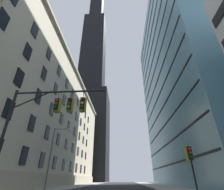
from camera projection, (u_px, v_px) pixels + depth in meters
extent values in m
cube|color=#BCAF93|center=(42.00, 118.00, 38.34)|extent=(13.53, 67.76, 28.66)
cube|color=tan|center=(77.00, 71.00, 44.31)|extent=(0.70, 67.76, 0.60)
cube|color=tan|center=(62.00, 181.00, 31.75)|extent=(0.50, 67.76, 2.20)
cube|color=black|center=(24.00, 155.00, 19.99)|extent=(0.14, 1.40, 2.20)
cube|color=black|center=(42.00, 160.00, 24.40)|extent=(0.14, 1.40, 2.20)
cube|color=black|center=(55.00, 163.00, 28.80)|extent=(0.14, 1.40, 2.20)
cube|color=black|center=(64.00, 165.00, 33.21)|extent=(0.14, 1.40, 2.20)
cube|color=black|center=(71.00, 166.00, 37.62)|extent=(0.14, 1.40, 2.20)
cube|color=black|center=(76.00, 168.00, 42.03)|extent=(0.14, 1.40, 2.20)
cube|color=black|center=(81.00, 169.00, 46.44)|extent=(0.14, 1.40, 2.20)
cube|color=black|center=(85.00, 170.00, 50.85)|extent=(0.14, 1.40, 2.20)
cube|color=black|center=(9.00, 109.00, 17.54)|extent=(0.14, 1.40, 2.20)
cube|color=black|center=(32.00, 123.00, 21.95)|extent=(0.14, 1.40, 2.20)
cube|color=black|center=(47.00, 133.00, 26.36)|extent=(0.14, 1.40, 2.20)
cube|color=black|center=(58.00, 139.00, 30.77)|extent=(0.14, 1.40, 2.20)
cube|color=black|center=(66.00, 144.00, 35.18)|extent=(0.14, 1.40, 2.20)
cube|color=black|center=(73.00, 148.00, 39.59)|extent=(0.14, 1.40, 2.20)
cube|color=black|center=(78.00, 151.00, 44.00)|extent=(0.14, 1.40, 2.20)
cube|color=black|center=(82.00, 154.00, 48.41)|extent=(0.14, 1.40, 2.20)
cube|color=black|center=(86.00, 156.00, 52.82)|extent=(0.14, 1.40, 2.20)
cube|color=black|center=(19.00, 78.00, 19.51)|extent=(0.14, 1.40, 2.20)
cube|color=black|center=(38.00, 96.00, 23.92)|extent=(0.14, 1.40, 2.20)
cube|color=black|center=(52.00, 109.00, 28.33)|extent=(0.14, 1.40, 2.20)
cube|color=black|center=(61.00, 119.00, 32.74)|extent=(0.14, 1.40, 2.20)
cube|color=black|center=(69.00, 126.00, 37.15)|extent=(0.14, 1.40, 2.20)
cube|color=black|center=(75.00, 131.00, 41.55)|extent=(0.14, 1.40, 2.20)
cube|color=black|center=(79.00, 136.00, 45.96)|extent=(0.14, 1.40, 2.20)
cube|color=black|center=(83.00, 140.00, 50.37)|extent=(0.14, 1.40, 2.20)
cube|color=black|center=(87.00, 143.00, 54.78)|extent=(0.14, 1.40, 2.20)
cube|color=black|center=(3.00, 19.00, 17.06)|extent=(0.14, 1.40, 2.20)
cube|color=black|center=(28.00, 52.00, 21.47)|extent=(0.14, 1.40, 2.20)
cube|color=black|center=(44.00, 73.00, 25.88)|extent=(0.14, 1.40, 2.20)
cube|color=black|center=(56.00, 89.00, 30.29)|extent=(0.14, 1.40, 2.20)
cube|color=black|center=(64.00, 100.00, 34.70)|extent=(0.14, 1.40, 2.20)
cube|color=black|center=(71.00, 109.00, 39.11)|extent=(0.14, 1.40, 2.20)
cube|color=black|center=(76.00, 116.00, 43.52)|extent=(0.14, 1.40, 2.20)
cube|color=black|center=(81.00, 122.00, 47.93)|extent=(0.14, 1.40, 2.20)
cube|color=black|center=(84.00, 127.00, 52.34)|extent=(0.14, 1.40, 2.20)
cube|color=black|center=(87.00, 131.00, 56.75)|extent=(0.14, 1.40, 2.20)
cube|color=black|center=(35.00, 30.00, 23.44)|extent=(0.14, 1.40, 2.20)
cube|color=black|center=(49.00, 54.00, 27.85)|extent=(0.14, 1.40, 2.20)
cube|color=black|center=(59.00, 71.00, 32.26)|extent=(0.14, 1.40, 2.20)
cube|color=black|center=(67.00, 84.00, 36.67)|extent=(0.14, 1.40, 2.20)
cube|color=black|center=(73.00, 94.00, 41.08)|extent=(0.14, 1.40, 2.20)
cube|color=black|center=(78.00, 102.00, 45.49)|extent=(0.14, 1.40, 2.20)
cube|color=black|center=(82.00, 109.00, 49.89)|extent=(0.14, 1.40, 2.20)
cube|color=black|center=(85.00, 115.00, 54.30)|extent=(0.14, 1.40, 2.20)
cube|color=black|center=(88.00, 120.00, 58.71)|extent=(0.14, 1.40, 2.20)
cube|color=black|center=(88.00, 134.00, 87.13)|extent=(22.05, 22.05, 46.84)
cube|color=black|center=(94.00, 54.00, 114.03)|extent=(15.44, 15.44, 68.13)
cube|color=teal|center=(185.00, 77.00, 43.14)|extent=(15.91, 41.70, 51.70)
cube|color=black|center=(168.00, 165.00, 33.38)|extent=(0.12, 40.70, 0.24)
cube|color=black|center=(165.00, 145.00, 35.25)|extent=(0.12, 40.70, 0.24)
cube|color=black|center=(163.00, 128.00, 37.12)|extent=(0.12, 40.70, 0.24)
cube|color=black|center=(160.00, 112.00, 38.99)|extent=(0.12, 40.70, 0.24)
cube|color=black|center=(158.00, 97.00, 40.87)|extent=(0.12, 40.70, 0.24)
cube|color=black|center=(156.00, 84.00, 42.74)|extent=(0.12, 40.70, 0.24)
cube|color=black|center=(154.00, 72.00, 44.61)|extent=(0.12, 40.70, 0.24)
cube|color=black|center=(152.00, 61.00, 46.48)|extent=(0.12, 40.70, 0.24)
cube|color=black|center=(151.00, 51.00, 48.35)|extent=(0.12, 40.70, 0.24)
cube|color=black|center=(149.00, 41.00, 50.22)|extent=(0.12, 40.70, 0.24)
cube|color=black|center=(148.00, 32.00, 52.10)|extent=(0.12, 40.70, 0.24)
cube|color=black|center=(147.00, 24.00, 53.97)|extent=(0.12, 40.70, 0.24)
cylinder|color=black|center=(2.00, 138.00, 10.63)|extent=(0.20, 0.20, 7.32)
cylinder|color=black|center=(60.00, 92.00, 12.02)|extent=(6.91, 0.14, 0.14)
cylinder|color=black|center=(32.00, 100.00, 11.86)|extent=(2.84, 0.10, 1.44)
cylinder|color=black|center=(58.00, 95.00, 11.89)|extent=(0.04, 0.04, 0.60)
cube|color=black|center=(57.00, 105.00, 11.53)|extent=(0.30, 0.30, 0.90)
cube|color=olive|center=(58.00, 105.00, 11.68)|extent=(0.40, 0.40, 1.04)
sphere|color=red|center=(57.00, 100.00, 11.52)|extent=(0.20, 0.20, 0.20)
sphere|color=#4B3A08|center=(56.00, 104.00, 11.39)|extent=(0.20, 0.20, 0.20)
sphere|color=#083D10|center=(55.00, 107.00, 11.26)|extent=(0.20, 0.20, 0.20)
cylinder|color=black|center=(71.00, 95.00, 11.83)|extent=(0.04, 0.04, 0.60)
cube|color=black|center=(70.00, 104.00, 11.48)|extent=(0.30, 0.30, 0.90)
cube|color=olive|center=(70.00, 105.00, 11.63)|extent=(0.40, 0.40, 1.04)
sphere|color=#450808|center=(69.00, 100.00, 11.47)|extent=(0.20, 0.20, 0.20)
sphere|color=#4B3A08|center=(69.00, 103.00, 11.34)|extent=(0.20, 0.20, 0.20)
sphere|color=green|center=(68.00, 107.00, 11.21)|extent=(0.20, 0.20, 0.20)
cylinder|color=black|center=(83.00, 95.00, 11.78)|extent=(0.04, 0.04, 0.60)
cube|color=black|center=(83.00, 104.00, 11.42)|extent=(0.30, 0.30, 0.90)
cube|color=olive|center=(83.00, 105.00, 11.57)|extent=(0.40, 0.40, 1.04)
sphere|color=#450808|center=(82.00, 99.00, 11.41)|extent=(0.20, 0.20, 0.20)
sphere|color=yellow|center=(82.00, 103.00, 11.28)|extent=(0.20, 0.20, 0.20)
sphere|color=#083D10|center=(82.00, 106.00, 11.15)|extent=(0.20, 0.20, 0.20)
cylinder|color=black|center=(193.00, 171.00, 10.95)|extent=(0.12, 0.12, 3.38)
cube|color=black|center=(190.00, 153.00, 11.50)|extent=(0.30, 0.30, 0.90)
cube|color=olive|center=(189.00, 154.00, 11.65)|extent=(0.40, 0.40, 1.04)
sphere|color=red|center=(189.00, 149.00, 11.49)|extent=(0.20, 0.20, 0.20)
sphere|color=#4B3A08|center=(190.00, 153.00, 11.36)|extent=(0.20, 0.20, 0.20)
sphere|color=#083D10|center=(191.00, 157.00, 11.23)|extent=(0.20, 0.20, 0.20)
cylinder|color=#47474C|center=(50.00, 156.00, 22.26)|extent=(0.18, 0.18, 8.06)
cylinder|color=#47474C|center=(62.00, 129.00, 24.01)|extent=(2.13, 0.10, 0.10)
ellipsoid|color=#EFE5C6|center=(68.00, 130.00, 23.91)|extent=(0.56, 0.32, 0.24)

